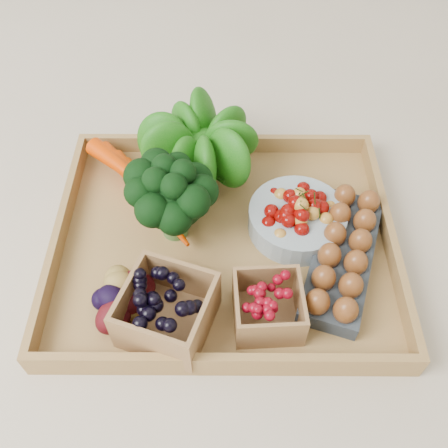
{
  "coord_description": "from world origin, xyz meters",
  "views": [
    {
      "loc": [
        0.0,
        -0.49,
        0.68
      ],
      "look_at": [
        0.0,
        0.0,
        0.06
      ],
      "focal_mm": 40.0,
      "sensor_mm": 36.0,
      "label": 1
    }
  ],
  "objects_px": {
    "egg_carton": "(342,258)",
    "tray": "(224,244)",
    "cherry_bowl": "(297,219)",
    "broccoli": "(173,210)"
  },
  "relations": [
    {
      "from": "egg_carton",
      "to": "tray",
      "type": "bearing_deg",
      "value": -174.56
    },
    {
      "from": "tray",
      "to": "cherry_bowl",
      "type": "relative_size",
      "value": 3.4
    },
    {
      "from": "tray",
      "to": "cherry_bowl",
      "type": "xyz_separation_m",
      "value": [
        0.12,
        0.03,
        0.03
      ]
    },
    {
      "from": "tray",
      "to": "broccoli",
      "type": "relative_size",
      "value": 3.88
    },
    {
      "from": "broccoli",
      "to": "egg_carton",
      "type": "height_order",
      "value": "broccoli"
    },
    {
      "from": "tray",
      "to": "broccoli",
      "type": "distance_m",
      "value": 0.1
    },
    {
      "from": "cherry_bowl",
      "to": "tray",
      "type": "bearing_deg",
      "value": -166.41
    },
    {
      "from": "tray",
      "to": "cherry_bowl",
      "type": "bearing_deg",
      "value": 13.59
    },
    {
      "from": "tray",
      "to": "egg_carton",
      "type": "distance_m",
      "value": 0.19
    },
    {
      "from": "egg_carton",
      "to": "cherry_bowl",
      "type": "bearing_deg",
      "value": 150.7
    }
  ]
}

